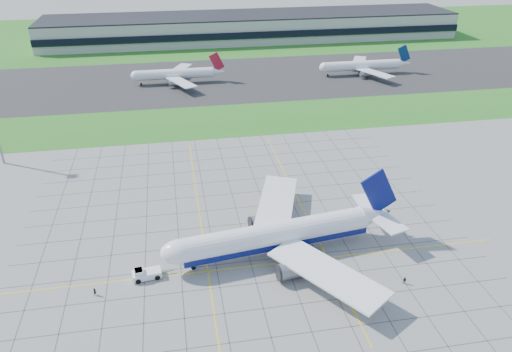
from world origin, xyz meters
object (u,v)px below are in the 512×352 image
Objects in this scene: distant_jet_1 at (176,74)px; distant_jet_2 at (363,65)px; crew_near at (95,292)px; crew_far at (405,281)px; pushback_tug at (145,274)px; airliner at (278,235)px.

distant_jet_1 and distant_jet_2 have the same top height.
crew_near is 186.68m from distant_jet_2.
crew_near reaches higher than crew_far.
distant_jet_1 is at bearing 77.39° from pushback_tug.
crew_far is at bearing -74.52° from distant_jet_1.
crew_far is 162.32m from distant_jet_1.
pushback_tug is 177.30m from distant_jet_2.
airliner reaches higher than distant_jet_2.
crew_far is 0.04× the size of distant_jet_1.
distant_jet_1 is (22.53, 148.26, 3.57)m from crew_near.
crew_far is at bearing -51.62° from crew_near.
distant_jet_1 is at bearing 89.72° from airliner.
distant_jet_2 is (74.09, 139.05, -0.54)m from airliner.
distant_jet_1 is (-18.56, 140.44, -0.54)m from airliner.
crew_near is at bearing -177.02° from airliner.
crew_far is at bearing -20.03° from pushback_tug.
crew_near is 150.01m from distant_jet_1.
distant_jet_2 reaches higher than pushback_tug.
crew_near is at bearing -98.64° from distant_jet_1.
crew_far is 0.04× the size of distant_jet_2.
distant_jet_2 is at bearing 45.96° from pushback_tug.
airliner is 1.30× the size of distant_jet_2.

